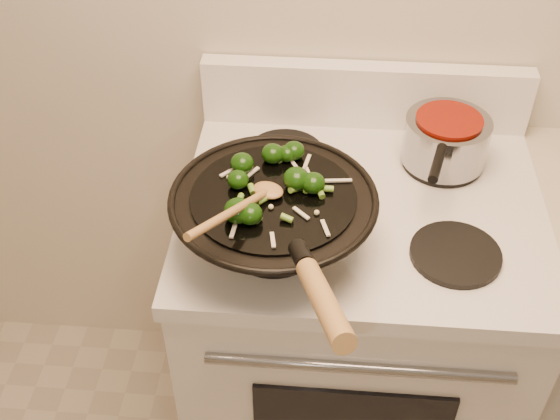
{
  "coord_description": "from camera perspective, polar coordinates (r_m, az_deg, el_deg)",
  "views": [
    {
      "loc": [
        -0.38,
        0.02,
        1.91
      ],
      "look_at": [
        -0.46,
        1.01,
        1.03
      ],
      "focal_mm": 45.0,
      "sensor_mm": 36.0,
      "label": 1
    }
  ],
  "objects": [
    {
      "name": "wooden_spoon",
      "position": [
        1.26,
        -2.68,
        0.6
      ],
      "size": [
        0.15,
        0.26,
        0.1
      ],
      "color": "#A57941",
      "rests_on": "wok"
    },
    {
      "name": "wok",
      "position": [
        1.35,
        -0.48,
        -0.65
      ],
      "size": [
        0.4,
        0.65,
        0.27
      ],
      "color": "black",
      "rests_on": "stove"
    },
    {
      "name": "stirfry",
      "position": [
        1.33,
        -0.62,
        2.47
      ],
      "size": [
        0.26,
        0.29,
        0.04
      ],
      "color": "#103307",
      "rests_on": "wok"
    },
    {
      "name": "saucepan",
      "position": [
        1.61,
        13.32,
        5.58
      ],
      "size": [
        0.19,
        0.3,
        0.11
      ],
      "color": "gray",
      "rests_on": "stove"
    },
    {
      "name": "stove",
      "position": [
        1.85,
        5.66,
        -9.87
      ],
      "size": [
        0.78,
        0.67,
        1.08
      ],
      "color": "white",
      "rests_on": "ground"
    }
  ]
}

